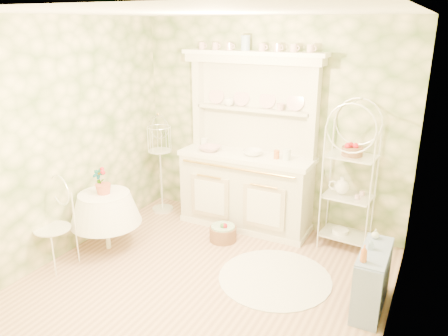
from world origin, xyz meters
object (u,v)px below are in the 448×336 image
at_px(kitchen_dresser, 246,144).
at_px(side_shelf, 372,279).
at_px(bakers_rack, 350,178).
at_px(cafe_chair, 52,227).
at_px(round_table, 106,221).
at_px(floor_basket, 223,232).
at_px(birdcage_stand, 161,166).

bearing_deg(kitchen_dresser, side_shelf, -31.28).
distance_m(bakers_rack, cafe_chair, 3.43).
bearing_deg(side_shelf, kitchen_dresser, 142.15).
relative_size(side_shelf, round_table, 1.03).
bearing_deg(kitchen_dresser, floor_basket, -97.33).
height_order(side_shelf, birdcage_stand, birdcage_stand).
height_order(side_shelf, round_table, round_table).
distance_m(birdcage_stand, floor_basket, 1.41).
bearing_deg(kitchen_dresser, bakers_rack, 1.59).
relative_size(kitchen_dresser, floor_basket, 6.60).
bearing_deg(birdcage_stand, bakers_rack, 3.00).
bearing_deg(side_shelf, birdcage_stand, 155.49).
relative_size(cafe_chair, floor_basket, 2.72).
distance_m(side_shelf, floor_basket, 1.98).
bearing_deg(kitchen_dresser, round_table, -132.31).
xyz_separation_m(kitchen_dresser, floor_basket, (-0.07, -0.53, -1.03)).
height_order(bakers_rack, round_table, bakers_rack).
xyz_separation_m(cafe_chair, birdcage_stand, (0.20, 1.81, 0.21)).
distance_m(round_table, birdcage_stand, 1.28).
bearing_deg(floor_basket, birdcage_stand, 160.70).
bearing_deg(bakers_rack, kitchen_dresser, -172.94).
height_order(side_shelf, cafe_chair, cafe_chair).
bearing_deg(side_shelf, round_table, 177.89).
xyz_separation_m(round_table, floor_basket, (1.15, 0.81, -0.25)).
relative_size(bakers_rack, cafe_chair, 1.86).
xyz_separation_m(round_table, cafe_chair, (-0.26, -0.57, 0.11)).
xyz_separation_m(kitchen_dresser, cafe_chair, (-1.48, -1.91, -0.67)).
xyz_separation_m(cafe_chair, floor_basket, (1.41, 1.38, -0.36)).
height_order(kitchen_dresser, birdcage_stand, kitchen_dresser).
xyz_separation_m(birdcage_stand, floor_basket, (1.22, -0.43, -0.57)).
relative_size(kitchen_dresser, bakers_rack, 1.30).
bearing_deg(birdcage_stand, cafe_chair, -96.19).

